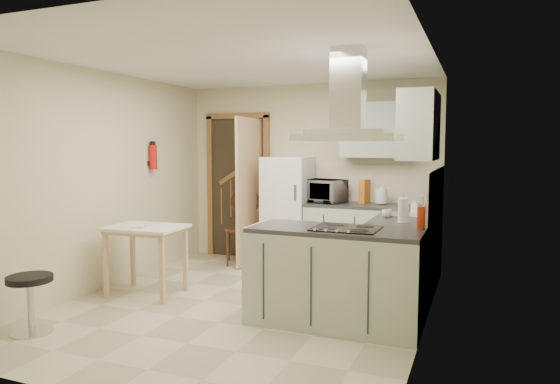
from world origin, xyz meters
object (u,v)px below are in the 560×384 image
at_px(peninsula, 335,277).
at_px(drop_leaf_table, 147,260).
at_px(bentwood_chair, 240,229).
at_px(fridge, 288,212).
at_px(extractor_hood, 348,137).
at_px(microwave, 324,191).
at_px(stool, 31,304).

distance_m(peninsula, drop_leaf_table, 2.21).
xyz_separation_m(drop_leaf_table, bentwood_chair, (0.30, 1.72, 0.10)).
bearing_deg(fridge, peninsula, -58.26).
bearing_deg(extractor_hood, microwave, 112.42).
height_order(fridge, drop_leaf_table, fridge).
distance_m(drop_leaf_table, stool, 1.37).
bearing_deg(stool, microwave, 62.13).
relative_size(extractor_hood, bentwood_chair, 0.93).
height_order(bentwood_chair, stool, bentwood_chair).
xyz_separation_m(extractor_hood, stool, (-2.53, -1.20, -1.46)).
bearing_deg(bentwood_chair, microwave, -17.16).
height_order(extractor_hood, bentwood_chair, extractor_hood).
bearing_deg(drop_leaf_table, peninsula, -7.32).
bearing_deg(fridge, bentwood_chair, -170.16).
bearing_deg(extractor_hood, stool, -154.63).
bearing_deg(stool, peninsula, 26.28).
distance_m(fridge, microwave, 0.58).
relative_size(bentwood_chair, microwave, 1.77).
distance_m(extractor_hood, bentwood_chair, 3.00).
distance_m(peninsula, extractor_hood, 1.27).
bearing_deg(fridge, drop_leaf_table, -117.96).
height_order(peninsula, extractor_hood, extractor_hood).
distance_m(drop_leaf_table, bentwood_chair, 1.75).
height_order(stool, microwave, microwave).
xyz_separation_m(peninsula, stool, (-2.43, -1.20, -0.19)).
bearing_deg(microwave, peninsula, -53.10).
relative_size(bentwood_chair, stool, 1.87).
bearing_deg(microwave, drop_leaf_table, -111.21).
bearing_deg(stool, extractor_hood, 25.37).
relative_size(peninsula, drop_leaf_table, 1.90).
relative_size(peninsula, microwave, 2.82).
height_order(drop_leaf_table, bentwood_chair, bentwood_chair).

